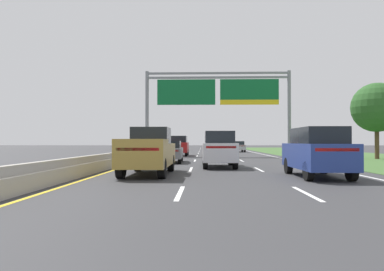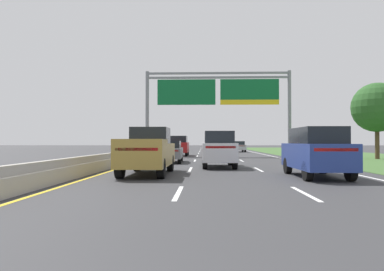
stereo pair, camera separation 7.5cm
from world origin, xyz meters
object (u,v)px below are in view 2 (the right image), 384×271
object	(u,v)px
car_silver_right_lane_sedan	(238,146)
car_blue_right_lane_suv	(316,151)
overhead_sign_gantry	(218,95)
roadside_tree_mid	(377,108)
pickup_truck_gold	(148,151)
car_grey_left_lane_sedan	(169,151)
car_red_left_lane_suv	(179,146)
car_white_centre_lane_suv	(219,149)

from	to	relation	value
car_silver_right_lane_sedan	car_blue_right_lane_suv	world-z (taller)	car_blue_right_lane_suv
overhead_sign_gantry	roadside_tree_mid	size ratio (longest dim) A/B	2.28
pickup_truck_gold	car_grey_left_lane_sedan	bearing A→B (deg)	-0.08
car_red_left_lane_suv	car_grey_left_lane_sedan	bearing A→B (deg)	-179.55
overhead_sign_gantry	car_silver_right_lane_sedan	xyz separation A→B (m)	(3.60, 15.81, -5.47)
overhead_sign_gantry	car_white_centre_lane_suv	distance (m)	16.49
car_white_centre_lane_suv	roadside_tree_mid	distance (m)	17.67
car_red_left_lane_suv	car_silver_right_lane_sedan	bearing A→B (deg)	-27.68
car_silver_right_lane_sedan	car_blue_right_lane_suv	bearing A→B (deg)	178.85
pickup_truck_gold	car_red_left_lane_suv	world-z (taller)	pickup_truck_gold
car_silver_right_lane_sedan	overhead_sign_gantry	bearing A→B (deg)	166.35
car_blue_right_lane_suv	car_grey_left_lane_sedan	bearing A→B (deg)	34.69
car_grey_left_lane_sedan	roadside_tree_mid	xyz separation A→B (m)	(17.46, 5.49, 3.64)
pickup_truck_gold	car_white_centre_lane_suv	bearing A→B (deg)	-35.38
car_blue_right_lane_suv	pickup_truck_gold	bearing A→B (deg)	81.82
car_red_left_lane_suv	car_white_centre_lane_suv	distance (m)	17.06
car_white_centre_lane_suv	car_grey_left_lane_sedan	size ratio (longest dim) A/B	1.06
car_blue_right_lane_suv	car_white_centre_lane_suv	distance (m)	7.03
pickup_truck_gold	car_red_left_lane_suv	distance (m)	21.49
car_red_left_lane_suv	roadside_tree_mid	size ratio (longest dim) A/B	0.71
pickup_truck_gold	car_blue_right_lane_suv	xyz separation A→B (m)	(7.38, -1.03, 0.02)
overhead_sign_gantry	pickup_truck_gold	xyz separation A→B (m)	(-3.99, -20.44, -5.21)
overhead_sign_gantry	car_blue_right_lane_suv	xyz separation A→B (m)	(3.39, -21.46, -5.19)
overhead_sign_gantry	car_white_centre_lane_suv	bearing A→B (deg)	-92.00
overhead_sign_gantry	pickup_truck_gold	world-z (taller)	overhead_sign_gantry
overhead_sign_gantry	car_red_left_lane_suv	xyz separation A→B (m)	(-4.07, 1.06, -5.19)
overhead_sign_gantry	car_white_centre_lane_suv	size ratio (longest dim) A/B	3.19
car_white_centre_lane_suv	car_grey_left_lane_sedan	xyz separation A→B (m)	(-3.38, 4.65, -0.28)
car_white_centre_lane_suv	overhead_sign_gantry	bearing A→B (deg)	-2.51
car_blue_right_lane_suv	roadside_tree_mid	size ratio (longest dim) A/B	0.71
car_red_left_lane_suv	car_white_centre_lane_suv	bearing A→B (deg)	-168.31
overhead_sign_gantry	car_blue_right_lane_suv	size ratio (longest dim) A/B	3.20
car_blue_right_lane_suv	car_red_left_lane_suv	distance (m)	23.72
car_red_left_lane_suv	car_white_centre_lane_suv	world-z (taller)	same
overhead_sign_gantry	pickup_truck_gold	size ratio (longest dim) A/B	2.78
car_white_centre_lane_suv	car_grey_left_lane_sedan	bearing A→B (deg)	35.54
car_blue_right_lane_suv	car_white_centre_lane_suv	bearing A→B (deg)	33.79
car_silver_right_lane_sedan	car_blue_right_lane_suv	xyz separation A→B (m)	(-0.21, -37.27, 0.28)
car_red_left_lane_suv	overhead_sign_gantry	bearing A→B (deg)	-104.76
overhead_sign_gantry	car_red_left_lane_suv	distance (m)	6.68
car_blue_right_lane_suv	car_white_centre_lane_suv	world-z (taller)	same
pickup_truck_gold	car_blue_right_lane_suv	bearing A→B (deg)	-97.63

